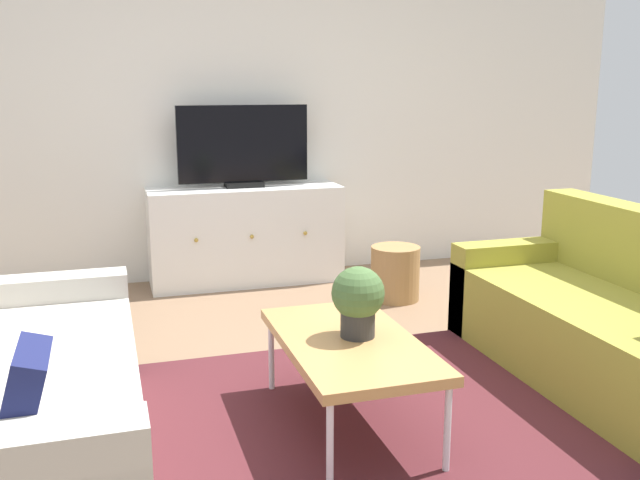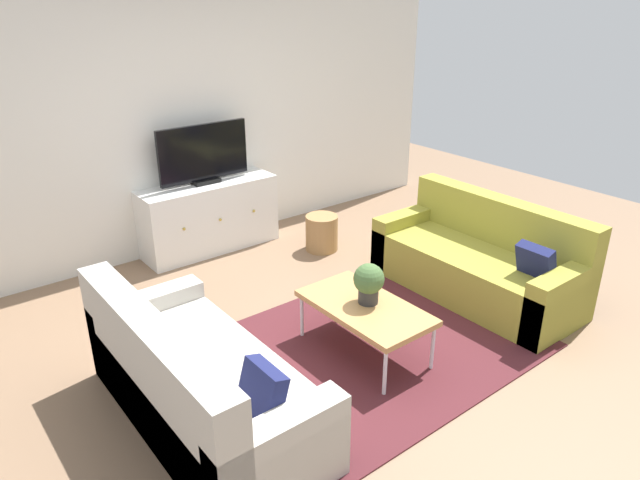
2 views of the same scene
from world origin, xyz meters
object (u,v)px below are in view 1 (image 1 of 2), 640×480
object	(u,v)px
coffee_table	(349,345)
tv_console	(246,235)
couch_left_side	(7,401)
couch_right_side	(624,328)
potted_plant	(358,298)
flat_screen_tv	(243,147)
wicker_basket	(395,273)

from	to	relation	value
coffee_table	tv_console	bearing A→B (deg)	89.29
couch_left_side	couch_right_side	bearing A→B (deg)	0.00
couch_left_side	couch_right_side	size ratio (longest dim) A/B	1.00
potted_plant	flat_screen_tv	world-z (taller)	flat_screen_tv
coffee_table	potted_plant	world-z (taller)	potted_plant
tv_console	couch_right_side	bearing A→B (deg)	-58.45
tv_console	wicker_basket	bearing A→B (deg)	-39.58
flat_screen_tv	wicker_basket	bearing A→B (deg)	-40.32
flat_screen_tv	wicker_basket	world-z (taller)	flat_screen_tv
wicker_basket	couch_left_side	bearing A→B (deg)	-144.94
couch_left_side	potted_plant	world-z (taller)	couch_left_side
flat_screen_tv	wicker_basket	xyz separation A→B (m)	(0.91, -0.77, -0.84)
tv_console	flat_screen_tv	xyz separation A→B (m)	(-0.00, 0.02, 0.66)
flat_screen_tv	couch_left_side	bearing A→B (deg)	-120.50
couch_left_side	tv_console	world-z (taller)	couch_left_side
couch_left_side	tv_console	xyz separation A→B (m)	(1.41, 2.37, 0.08)
couch_left_side	couch_right_side	xyz separation A→B (m)	(2.87, 0.00, 0.00)
coffee_table	couch_left_side	bearing A→B (deg)	177.29
coffee_table	wicker_basket	xyz separation A→B (m)	(0.94, 1.69, -0.19)
couch_right_side	tv_console	world-z (taller)	couch_right_side
coffee_table	flat_screen_tv	distance (m)	2.54
couch_right_side	flat_screen_tv	xyz separation A→B (m)	(-1.46, 2.39, 0.74)
couch_left_side	potted_plant	size ratio (longest dim) A/B	5.95
flat_screen_tv	wicker_basket	size ratio (longest dim) A/B	2.56
couch_left_side	flat_screen_tv	distance (m)	2.88
potted_plant	wicker_basket	xyz separation A→B (m)	(0.89, 1.68, -0.40)
coffee_table	wicker_basket	bearing A→B (deg)	61.04
flat_screen_tv	potted_plant	bearing A→B (deg)	-89.69
couch_right_side	tv_console	bearing A→B (deg)	121.55
coffee_table	couch_right_side	bearing A→B (deg)	2.51
tv_console	flat_screen_tv	size ratio (longest dim) A/B	1.48
flat_screen_tv	tv_console	bearing A→B (deg)	-90.00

